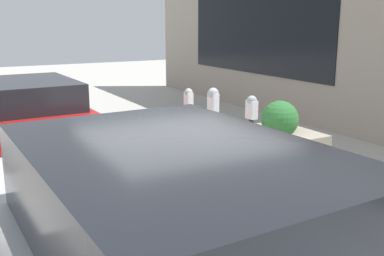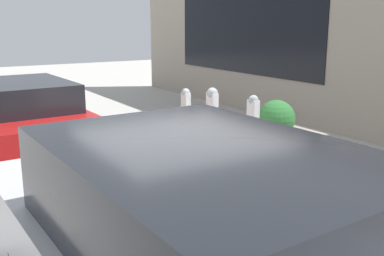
% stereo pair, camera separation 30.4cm
% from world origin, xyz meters
% --- Properties ---
extents(ground_plane, '(40.00, 40.00, 0.00)m').
position_xyz_m(ground_plane, '(0.00, 0.00, 0.00)').
color(ground_plane, '#ADAAA3').
extents(curb_strip, '(19.00, 0.16, 0.04)m').
position_xyz_m(curb_strip, '(0.00, 0.08, 0.02)').
color(curb_strip, gold).
rests_on(curb_strip, ground_plane).
extents(parking_meter_nearest, '(0.15, 0.13, 1.42)m').
position_xyz_m(parking_meter_nearest, '(-0.82, -0.56, 0.98)').
color(parking_meter_nearest, black).
rests_on(parking_meter_nearest, ground_plane).
extents(parking_meter_second, '(0.19, 0.16, 1.41)m').
position_xyz_m(parking_meter_second, '(0.06, -0.54, 1.07)').
color(parking_meter_second, black).
rests_on(parking_meter_second, ground_plane).
extents(parking_meter_middle, '(0.15, 0.13, 1.31)m').
position_xyz_m(parking_meter_middle, '(0.77, -0.53, 0.90)').
color(parking_meter_middle, black).
rests_on(parking_meter_middle, ground_plane).
extents(planter_box, '(1.25, 1.00, 1.13)m').
position_xyz_m(planter_box, '(0.00, -1.73, 0.42)').
color(planter_box, gray).
rests_on(planter_box, ground_plane).
extents(parked_car_middle, '(3.89, 1.97, 1.37)m').
position_xyz_m(parked_car_middle, '(2.62, 1.67, 0.72)').
color(parked_car_middle, maroon).
rests_on(parked_car_middle, ground_plane).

